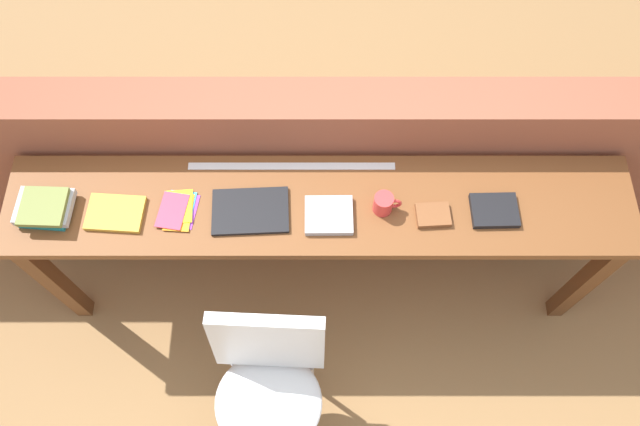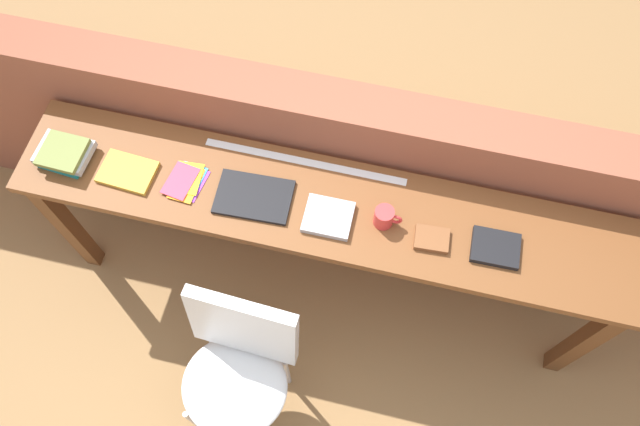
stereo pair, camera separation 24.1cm
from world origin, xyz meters
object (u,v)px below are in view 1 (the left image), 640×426
Objects in this scene: book_stack_leftmost at (45,207)px; pamphlet_pile_colourful at (178,209)px; chair_white_moulded at (268,382)px; book_repair_rightmost at (494,211)px; book_open_centre at (250,211)px; mug at (384,204)px; leather_journal_brown at (433,215)px; magazine_cycling at (115,213)px.

book_stack_leftmost reaches higher than pamphlet_pile_colourful.
book_repair_rightmost reaches higher than chair_white_moulded.
book_stack_leftmost is 0.74× the size of book_open_centre.
mug is at bearing 0.56° from pamphlet_pile_colourful.
pamphlet_pile_colourful is 0.62× the size of book_open_centre.
book_open_centre is 0.71m from leather_journal_brown.
chair_white_moulded is 2.99× the size of book_open_centre.
leather_journal_brown is at bearing -0.75° from book_stack_leftmost.
magazine_cycling is at bearing 178.48° from book_open_centre.
chair_white_moulded is at bearing -147.62° from book_repair_rightmost.
mug is (1.31, 0.01, 0.01)m from book_stack_leftmost.
chair_white_moulded is 0.90m from magazine_cycling.
book_repair_rightmost is at bearing 33.50° from chair_white_moulded.
book_repair_rightmost is (1.74, -0.00, -0.02)m from book_stack_leftmost.
book_stack_leftmost is 1.74m from book_repair_rightmost.
chair_white_moulded is at bearing -127.07° from mug.
book_stack_leftmost is 0.51m from pamphlet_pile_colourful.
leather_journal_brown reaches higher than chair_white_moulded.
leather_journal_brown is (1.50, -0.02, -0.02)m from book_stack_leftmost.
book_repair_rightmost is at bearing 4.16° from magazine_cycling.
mug is (0.80, 0.01, 0.04)m from pamphlet_pile_colourful.
pamphlet_pile_colourful is 0.80m from mug.
leather_journal_brown is (0.65, 0.57, 0.37)m from chair_white_moulded.
magazine_cycling is 1.04m from mug.
book_stack_leftmost is at bearing -179.41° from mug.
magazine_cycling is at bearing -178.72° from mug.
book_open_centre is 0.52m from mug.
magazine_cycling reaches higher than pamphlet_pile_colourful.
pamphlet_pile_colourful is 1.67× the size of mug.
book_open_centre is (0.28, -0.01, 0.00)m from pamphlet_pile_colourful.
mug reaches higher than pamphlet_pile_colourful.
pamphlet_pile_colourful is 0.28m from book_open_centre.
book_stack_leftmost is 1.22× the size of book_repair_rightmost.
book_stack_leftmost is at bearing -178.35° from magazine_cycling.
magazine_cycling is 1.24m from leather_journal_brown.
mug is 0.61× the size of book_repair_rightmost.
book_repair_rightmost reaches higher than pamphlet_pile_colourful.
leather_journal_brown is 0.24m from book_repair_rightmost.
leather_journal_brown is (0.19, -0.03, -0.03)m from mug.
chair_white_moulded is 8.10× the size of mug.
leather_journal_brown is at bearing -176.50° from book_repair_rightmost.
chair_white_moulded is 4.04× the size of book_stack_leftmost.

